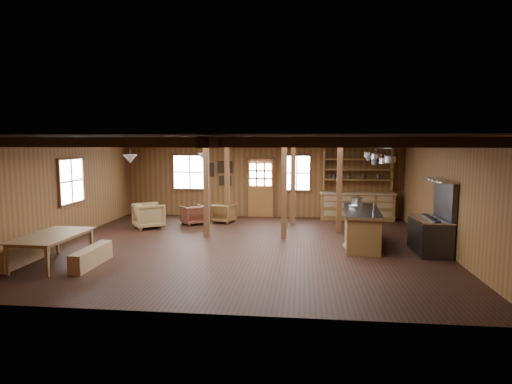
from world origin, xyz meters
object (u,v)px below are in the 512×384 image
armchair_a (193,215)px  armchair_c (149,216)px  commercial_range (432,229)px  dining_table (54,250)px  armchair_b (224,213)px  kitchen_island (361,227)px

armchair_a → armchair_c: size_ratio=0.80×
armchair_a → commercial_range: bearing=118.3°
dining_table → armchair_b: dining_table is taller
armchair_a → dining_table: bearing=31.8°
armchair_a → armchair_c: 1.44m
dining_table → armchair_b: bearing=-26.2°
armchair_c → dining_table: bearing=135.7°
armchair_b → armchair_c: armchair_c is taller
dining_table → armchair_b: (2.79, 5.37, -0.02)m
kitchen_island → armchair_a: bearing=160.2°
commercial_range → dining_table: (-8.55, -1.96, -0.26)m
kitchen_island → armchair_b: 5.00m
armchair_a → armchair_b: 1.05m
commercial_range → kitchen_island: bearing=157.3°
commercial_range → dining_table: commercial_range is taller
dining_table → kitchen_island: bearing=-68.1°
commercial_range → armchair_a: 7.35m
commercial_range → dining_table: bearing=-167.1°
dining_table → armchair_b: size_ratio=2.72×
kitchen_island → commercial_range: size_ratio=1.42×
dining_table → armchair_a: 5.26m
armchair_c → armchair_b: bearing=-97.6°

